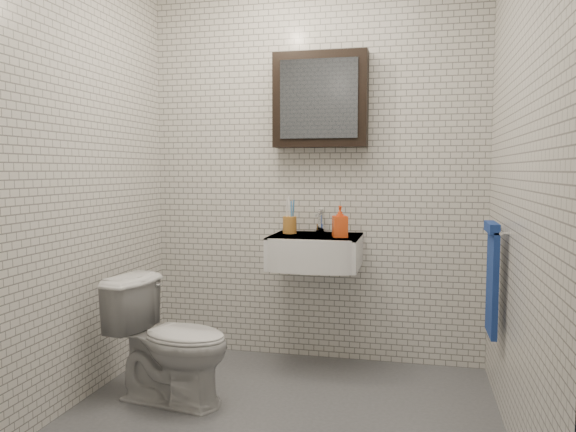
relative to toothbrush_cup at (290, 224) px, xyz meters
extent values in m
cube|color=#4C4E53|center=(0.13, -0.84, -0.91)|extent=(2.20, 2.00, 0.01)
cube|color=silver|center=(0.13, 0.16, 0.34)|extent=(2.20, 0.02, 2.50)
cube|color=silver|center=(0.13, -1.84, 0.34)|extent=(2.20, 0.02, 2.50)
cube|color=silver|center=(-0.97, -0.84, 0.34)|extent=(0.02, 2.00, 2.50)
cube|color=silver|center=(1.23, -0.84, 0.34)|extent=(0.02, 2.00, 2.50)
cube|color=white|center=(0.18, -0.07, -0.16)|extent=(0.55, 0.45, 0.20)
cylinder|color=silver|center=(0.18, -0.05, -0.07)|extent=(0.31, 0.31, 0.02)
cylinder|color=silver|center=(0.18, -0.05, -0.06)|extent=(0.04, 0.04, 0.01)
cube|color=white|center=(0.18, -0.07, -0.07)|extent=(0.55, 0.45, 0.01)
cylinder|color=silver|center=(0.18, 0.10, -0.03)|extent=(0.06, 0.06, 0.06)
cylinder|color=silver|center=(0.18, 0.10, 0.03)|extent=(0.03, 0.03, 0.08)
cylinder|color=silver|center=(0.18, 0.04, 0.06)|extent=(0.02, 0.12, 0.02)
cube|color=silver|center=(0.18, 0.13, 0.08)|extent=(0.02, 0.09, 0.01)
cube|color=black|center=(0.18, 0.09, 0.79)|extent=(0.60, 0.14, 0.60)
cube|color=#3F444C|center=(0.18, 0.01, 0.79)|extent=(0.49, 0.01, 0.49)
cylinder|color=silver|center=(1.19, -0.49, 0.04)|extent=(0.02, 0.30, 0.02)
cylinder|color=silver|center=(1.21, -0.36, 0.04)|extent=(0.04, 0.02, 0.02)
cylinder|color=silver|center=(1.21, -0.62, 0.04)|extent=(0.04, 0.02, 0.02)
cube|color=#1F4B91|center=(1.18, -0.49, -0.23)|extent=(0.03, 0.26, 0.54)
cube|color=#1F4B91|center=(1.17, -0.49, 0.05)|extent=(0.05, 0.26, 0.05)
cylinder|color=#B2732C|center=(0.00, 0.00, -0.01)|extent=(0.11, 0.11, 0.11)
cylinder|color=white|center=(-0.02, -0.01, 0.07)|extent=(0.02, 0.03, 0.21)
cylinder|color=#3B7ABE|center=(0.01, -0.01, 0.05)|extent=(0.02, 0.02, 0.19)
cylinder|color=white|center=(-0.01, 0.02, 0.07)|extent=(0.03, 0.04, 0.22)
cylinder|color=#3B7ABE|center=(0.02, 0.01, 0.06)|extent=(0.03, 0.04, 0.20)
imported|color=orange|center=(0.34, -0.14, 0.03)|extent=(0.11, 0.11, 0.19)
imported|color=silver|center=(-0.49, -0.74, -0.57)|extent=(0.72, 0.48, 0.68)
camera|label=1|loc=(0.79, -3.49, 0.35)|focal=35.00mm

